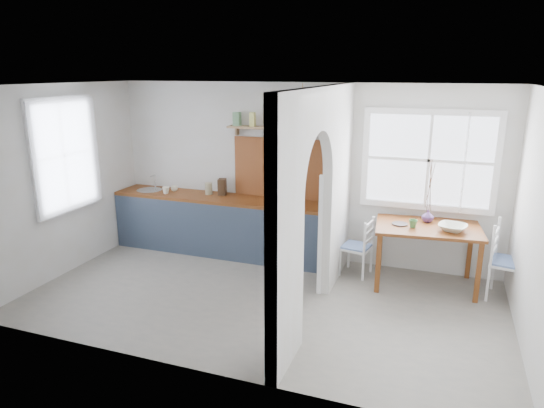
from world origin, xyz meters
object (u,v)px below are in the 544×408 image
(chair_left, at_px, (356,246))
(dining_table, at_px, (426,256))
(kettle, at_px, (324,199))
(chair_right, at_px, (511,262))
(vase, at_px, (428,216))

(chair_left, bearing_deg, dining_table, 96.98)
(dining_table, xyz_separation_m, kettle, (-1.43, 0.18, 0.60))
(dining_table, bearing_deg, chair_right, -10.65)
(vase, bearing_deg, chair_left, -171.50)
(kettle, height_order, vase, kettle)
(vase, bearing_deg, kettle, -179.70)
(chair_right, bearing_deg, vase, 87.57)
(chair_left, height_order, chair_right, chair_right)
(dining_table, height_order, vase, vase)
(chair_right, bearing_deg, chair_left, 98.26)
(chair_left, distance_m, chair_right, 1.93)
(dining_table, relative_size, vase, 8.05)
(dining_table, relative_size, chair_right, 1.33)
(dining_table, distance_m, kettle, 1.56)
(chair_left, distance_m, kettle, 0.80)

